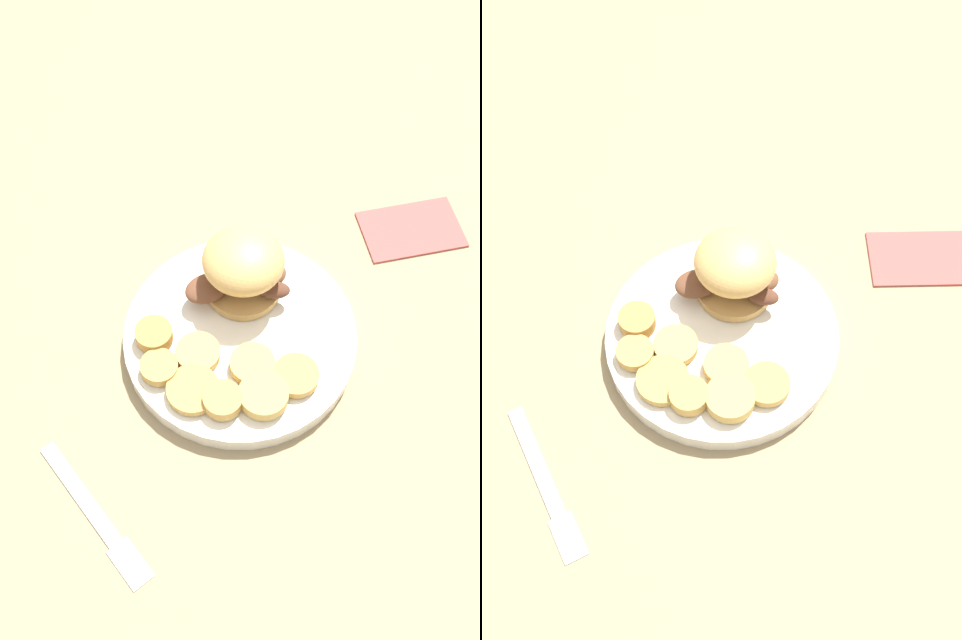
% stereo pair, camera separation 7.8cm
% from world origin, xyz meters
% --- Properties ---
extents(ground_plane, '(4.00, 4.00, 0.00)m').
position_xyz_m(ground_plane, '(0.00, 0.00, 0.00)').
color(ground_plane, '#937F5B').
extents(dinner_plate, '(0.25, 0.25, 0.02)m').
position_xyz_m(dinner_plate, '(0.00, 0.00, 0.01)').
color(dinner_plate, white).
rests_on(dinner_plate, ground_plane).
extents(sandwich, '(0.09, 0.12, 0.08)m').
position_xyz_m(sandwich, '(-0.05, 0.02, 0.07)').
color(sandwich, tan).
rests_on(sandwich, dinner_plate).
extents(potato_round_0, '(0.05, 0.05, 0.01)m').
position_xyz_m(potato_round_0, '(0.07, 0.04, 0.03)').
color(potato_round_0, tan).
rests_on(potato_round_0, dinner_plate).
extents(potato_round_1, '(0.06, 0.06, 0.01)m').
position_xyz_m(potato_round_1, '(0.05, -0.07, 0.03)').
color(potato_round_1, tan).
rests_on(potato_round_1, dinner_plate).
extents(potato_round_2, '(0.05, 0.05, 0.01)m').
position_xyz_m(potato_round_2, '(0.04, -0.00, 0.03)').
color(potato_round_2, tan).
rests_on(potato_round_2, dinner_plate).
extents(potato_round_3, '(0.04, 0.04, 0.02)m').
position_xyz_m(potato_round_3, '(-0.02, -0.09, 0.03)').
color(potato_round_3, '#BC8942').
rests_on(potato_round_3, dinner_plate).
extents(potato_round_4, '(0.05, 0.05, 0.02)m').
position_xyz_m(potato_round_4, '(0.08, 0.00, 0.03)').
color(potato_round_4, tan).
rests_on(potato_round_4, dinner_plate).
extents(potato_round_5, '(0.04, 0.04, 0.01)m').
position_xyz_m(potato_round_5, '(0.02, -0.09, 0.03)').
color(potato_round_5, tan).
rests_on(potato_round_5, dinner_plate).
extents(potato_round_6, '(0.05, 0.05, 0.01)m').
position_xyz_m(potato_round_6, '(0.01, -0.05, 0.03)').
color(potato_round_6, tan).
rests_on(potato_round_6, dinner_plate).
extents(potato_round_7, '(0.04, 0.04, 0.02)m').
position_xyz_m(potato_round_7, '(0.08, -0.04, 0.03)').
color(potato_round_7, tan).
rests_on(potato_round_7, dinner_plate).
extents(fork, '(0.17, 0.08, 0.00)m').
position_xyz_m(fork, '(0.14, -0.19, 0.00)').
color(fork, silver).
rests_on(fork, ground_plane).
extents(napkin, '(0.09, 0.12, 0.01)m').
position_xyz_m(napkin, '(-0.09, 0.24, 0.00)').
color(napkin, '#B24C47').
rests_on(napkin, ground_plane).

